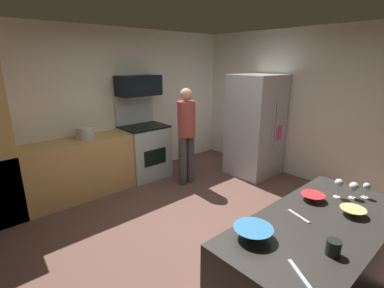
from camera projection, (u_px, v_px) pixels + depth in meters
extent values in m
cube|color=brown|center=(203.00, 230.00, 3.61)|extent=(5.20, 4.80, 0.02)
cube|color=silver|center=(110.00, 106.00, 4.90)|extent=(5.20, 0.12, 2.60)
cube|color=silver|center=(310.00, 107.00, 4.86)|extent=(0.12, 4.80, 2.60)
cube|color=tan|center=(71.00, 170.00, 4.31)|extent=(2.40, 0.60, 0.90)
cube|color=#ADBCBC|center=(145.00, 152.00, 5.14)|extent=(0.76, 0.64, 0.92)
cube|color=black|center=(144.00, 127.00, 5.00)|extent=(0.76, 0.64, 0.03)
cube|color=#ADBCBC|center=(134.00, 109.00, 5.13)|extent=(0.76, 0.06, 0.53)
cube|color=black|center=(155.00, 157.00, 4.91)|extent=(0.44, 0.01, 0.28)
cube|color=black|center=(139.00, 86.00, 4.87)|extent=(0.74, 0.38, 0.34)
cube|color=#BABCC0|center=(255.00, 126.00, 5.17)|extent=(0.85, 0.78, 1.83)
cylinder|color=#BABCC0|center=(274.00, 125.00, 4.83)|extent=(0.02, 0.02, 0.82)
cylinder|color=#BABCC0|center=(276.00, 124.00, 4.88)|extent=(0.02, 0.02, 0.82)
cube|color=#E2479A|center=(278.00, 133.00, 5.01)|extent=(0.20, 0.01, 0.26)
cylinder|color=#424242|center=(183.00, 161.00, 4.79)|extent=(0.14, 0.14, 0.85)
cylinder|color=#424242|center=(190.00, 159.00, 4.90)|extent=(0.14, 0.14, 0.85)
cylinder|color=#A1443F|center=(186.00, 119.00, 4.64)|extent=(0.30, 0.30, 0.58)
sphere|color=tan|center=(186.00, 94.00, 4.53)|extent=(0.20, 0.20, 0.20)
cube|color=#302D29|center=(313.00, 271.00, 2.26)|extent=(1.74, 0.80, 0.90)
cone|color=#E4C372|center=(353.00, 212.00, 2.21)|extent=(0.19, 0.19, 0.06)
cone|color=teal|center=(253.00, 233.00, 1.92)|extent=(0.27, 0.27, 0.08)
cone|color=red|center=(313.00, 197.00, 2.45)|extent=(0.20, 0.20, 0.06)
cylinder|color=silver|center=(352.00, 198.00, 2.49)|extent=(0.06, 0.06, 0.01)
cylinder|color=silver|center=(353.00, 194.00, 2.48)|extent=(0.01, 0.01, 0.07)
ellipsoid|color=silver|center=(354.00, 186.00, 2.46)|extent=(0.08, 0.08, 0.07)
cylinder|color=silver|center=(365.00, 198.00, 2.49)|extent=(0.06, 0.06, 0.01)
cylinder|color=silver|center=(365.00, 194.00, 2.48)|extent=(0.01, 0.01, 0.07)
ellipsoid|color=silver|center=(367.00, 186.00, 2.46)|extent=(0.06, 0.06, 0.07)
cylinder|color=silver|center=(337.00, 197.00, 2.50)|extent=(0.06, 0.06, 0.01)
cylinder|color=silver|center=(338.00, 192.00, 2.49)|extent=(0.01, 0.01, 0.10)
ellipsoid|color=silver|center=(339.00, 183.00, 2.46)|extent=(0.07, 0.07, 0.07)
cylinder|color=black|center=(333.00, 248.00, 1.75)|extent=(0.09, 0.09, 0.10)
cube|color=#B7BABF|center=(298.00, 216.00, 2.20)|extent=(0.09, 0.21, 0.01)
cube|color=#B7BABF|center=(300.00, 274.00, 1.60)|extent=(0.15, 0.22, 0.01)
cylinder|color=#BCBDBF|center=(85.00, 133.00, 4.34)|extent=(0.26, 0.26, 0.19)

